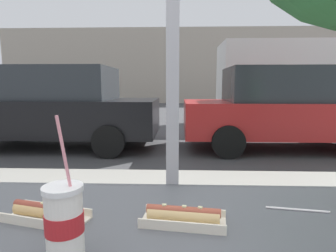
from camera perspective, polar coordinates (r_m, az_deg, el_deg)
The scene contains 10 objects.
ground_plane at distance 9.15m, azimuth 1.98°, elevation -0.53°, with size 60.00×60.00×0.00m, color #424244.
sidewalk_strip at distance 2.95m, azimuth 1.55°, elevation -18.26°, with size 16.00×2.80×0.14m, color gray.
building_facade_far at distance 22.97m, azimuth 2.14°, elevation 11.99°, with size 28.00×1.20×5.81m, color #A89E8E.
soda_cup_left at distance 0.70m, azimuth -20.21°, elevation -17.67°, with size 0.09×0.09×0.33m.
hotdog_tray_near at distance 0.85m, azimuth 3.10°, elevation -17.70°, with size 0.25×0.13×0.05m.
hotdog_tray_far at distance 0.93m, azimuth -23.38°, elevation -15.78°, with size 0.26×0.16×0.05m.
loose_straw at distance 1.01m, azimuth 24.66°, elevation -15.11°, with size 0.01×0.01×0.19m, color white.
parked_car_black at distance 6.77m, azimuth -21.40°, elevation 3.52°, with size 4.47×2.07×1.79m.
parked_car_red at distance 6.61m, azimuth 22.08°, elevation 3.28°, with size 4.30×1.96×1.77m.
box_truck at distance 11.49m, azimuth 27.03°, elevation 8.29°, with size 6.81×2.44×2.88m.
Camera 1 is at (0.02, -1.04, 1.39)m, focal length 30.14 mm.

